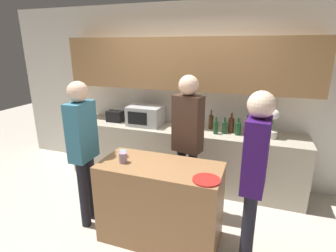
% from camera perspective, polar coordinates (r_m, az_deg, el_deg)
% --- Properties ---
extents(ground_plane, '(14.00, 14.00, 0.00)m').
position_cam_1_polar(ground_plane, '(3.24, -5.34, -22.93)').
color(ground_plane, beige).
extents(back_wall, '(6.40, 0.40, 2.70)m').
position_cam_1_polar(back_wall, '(4.08, 3.95, 9.41)').
color(back_wall, silver).
rests_on(back_wall, ground_plane).
extents(back_counter, '(3.60, 0.62, 0.88)m').
position_cam_1_polar(back_counter, '(4.12, 2.61, -6.33)').
color(back_counter, '#B7AD99').
rests_on(back_counter, ground_plane).
extents(kitchen_island, '(1.29, 0.60, 0.90)m').
position_cam_1_polar(kitchen_island, '(2.96, -1.68, -16.34)').
color(kitchen_island, '#996B42').
rests_on(kitchen_island, ground_plane).
extents(microwave, '(0.52, 0.39, 0.30)m').
position_cam_1_polar(microwave, '(4.11, -4.93, 2.27)').
color(microwave, '#B7BABC').
rests_on(microwave, back_counter).
extents(toaster, '(0.26, 0.16, 0.18)m').
position_cam_1_polar(toaster, '(4.37, -11.46, 2.10)').
color(toaster, black).
rests_on(toaster, back_counter).
extents(potted_plant, '(0.14, 0.14, 0.40)m').
position_cam_1_polar(potted_plant, '(3.75, 21.94, 0.39)').
color(potted_plant, silver).
rests_on(potted_plant, back_counter).
extents(bottle_0, '(0.07, 0.07, 0.29)m').
position_cam_1_polar(bottle_0, '(3.95, 9.33, 0.94)').
color(bottle_0, '#472814').
rests_on(bottle_0, back_counter).
extents(bottle_1, '(0.07, 0.07, 0.24)m').
position_cam_1_polar(bottle_1, '(3.75, 10.36, -0.31)').
color(bottle_1, '#194723').
rests_on(bottle_1, back_counter).
extents(bottle_2, '(0.07, 0.07, 0.24)m').
position_cam_1_polar(bottle_2, '(3.79, 12.18, -0.27)').
color(bottle_2, '#194723').
rests_on(bottle_2, back_counter).
extents(bottle_3, '(0.09, 0.09, 0.29)m').
position_cam_1_polar(bottle_3, '(3.85, 13.59, 0.23)').
color(bottle_3, '#472814').
rests_on(bottle_3, back_counter).
extents(bottle_4, '(0.08, 0.08, 0.25)m').
position_cam_1_polar(bottle_4, '(3.77, 15.00, -0.49)').
color(bottle_4, '#194723').
rests_on(bottle_4, back_counter).
extents(bottle_5, '(0.06, 0.06, 0.29)m').
position_cam_1_polar(bottle_5, '(3.76, 16.80, -0.41)').
color(bottle_5, black).
rests_on(bottle_5, back_counter).
extents(bottle_6, '(0.08, 0.08, 0.23)m').
position_cam_1_polar(bottle_6, '(3.85, 18.11, -0.51)').
color(bottle_6, black).
rests_on(bottle_6, back_counter).
extents(bottle_7, '(0.07, 0.07, 0.27)m').
position_cam_1_polar(bottle_7, '(3.87, 19.50, -0.28)').
color(bottle_7, '#194723').
rests_on(bottle_7, back_counter).
extents(plate_on_island, '(0.26, 0.26, 0.01)m').
position_cam_1_polar(plate_on_island, '(2.47, 8.38, -11.53)').
color(plate_on_island, red).
rests_on(plate_on_island, kitchen_island).
extents(cup_0, '(0.07, 0.07, 0.08)m').
position_cam_1_polar(cup_0, '(2.96, -9.71, -5.93)').
color(cup_0, '#7EB2C6').
rests_on(cup_0, kitchen_island).
extents(cup_1, '(0.09, 0.09, 0.11)m').
position_cam_1_polar(cup_1, '(2.81, -9.74, -6.80)').
color(cup_1, '#9A83A3').
rests_on(cup_1, kitchen_island).
extents(person_left, '(0.23, 0.35, 1.74)m').
position_cam_1_polar(person_left, '(2.46, 18.31, -8.90)').
color(person_left, black).
rests_on(person_left, ground_plane).
extents(person_center, '(0.38, 0.27, 1.77)m').
position_cam_1_polar(person_center, '(3.13, 4.29, -1.88)').
color(person_center, black).
rests_on(person_center, ground_plane).
extents(person_right, '(0.23, 0.34, 1.73)m').
position_cam_1_polar(person_right, '(3.11, -18.05, -3.47)').
color(person_right, black).
rests_on(person_right, ground_plane).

